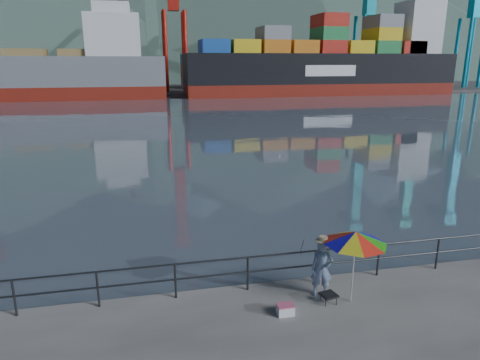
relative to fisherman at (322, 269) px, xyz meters
name	(u,v)px	position (x,y,z in m)	size (l,w,h in m)	color
harbor_water	(150,82)	(-2.89, 129.02, -0.80)	(500.00, 280.00, 0.00)	#4D5B69
far_dock	(195,89)	(7.11, 92.02, -0.80)	(200.00, 40.00, 0.40)	#514F4C
guardrail	(212,277)	(-2.89, 0.72, -0.28)	(22.00, 0.06, 1.03)	#2D3033
port_cranes	(296,14)	(28.11, 83.02, 15.20)	(116.00, 28.00, 38.40)	red
container_stacks	(292,74)	(30.83, 92.39, 2.40)	(58.00, 5.40, 7.80)	#194CA5
fisherman	(322,269)	(0.00, 0.00, 0.00)	(0.58, 0.38, 1.60)	navy
beach_umbrella	(356,238)	(0.68, -0.46, 1.04)	(1.95, 1.95, 2.01)	white
folding_stool	(329,298)	(0.07, -0.40, -0.66)	(0.47, 0.47, 0.26)	black
cooler_bag	(285,310)	(-1.23, -0.67, -0.68)	(0.42, 0.28, 0.24)	silver
fishing_rod	(301,275)	(-0.13, 1.21, -0.80)	(0.02, 0.02, 2.32)	black
bulk_carrier	(37,73)	(-22.29, 71.04, 3.40)	(46.95, 8.13, 14.50)	maroon
container_ship	(330,63)	(31.30, 71.38, 5.09)	(53.24, 8.87, 18.10)	maroon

